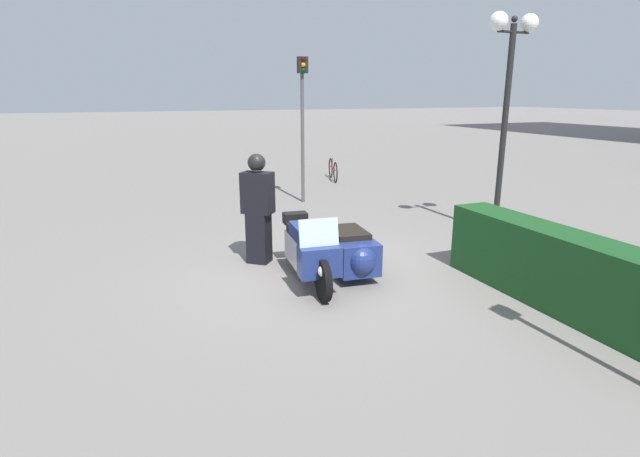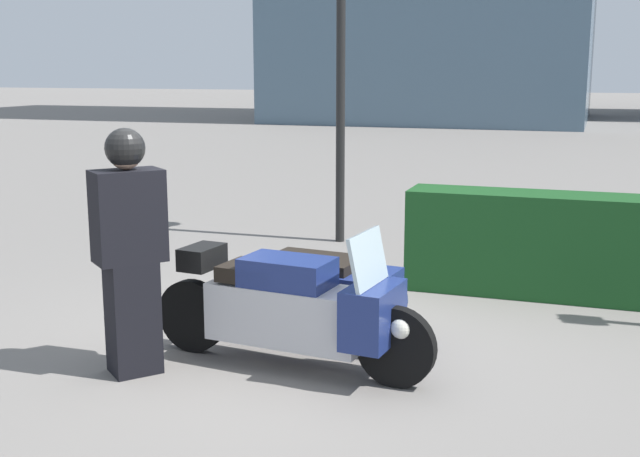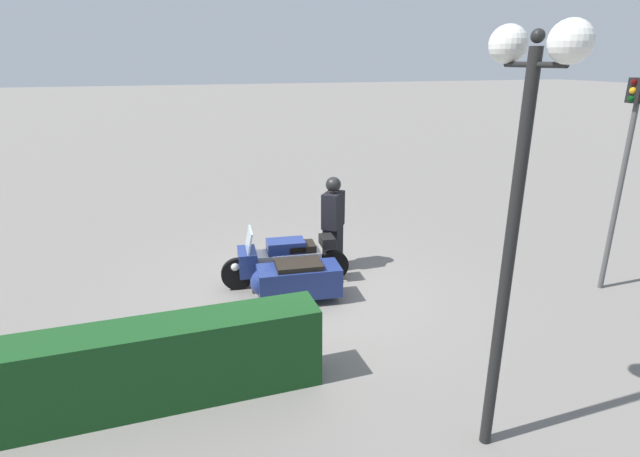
# 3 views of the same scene
# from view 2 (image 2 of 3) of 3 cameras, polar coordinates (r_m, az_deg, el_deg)

# --- Properties ---
(ground_plane) EXTENTS (160.00, 160.00, 0.00)m
(ground_plane) POSITION_cam_2_polar(r_m,az_deg,el_deg) (6.82, -3.64, -8.49)
(ground_plane) COLOR slate
(police_motorcycle) EXTENTS (2.38, 1.49, 1.14)m
(police_motorcycle) POSITION_cam_2_polar(r_m,az_deg,el_deg) (6.56, -0.47, -5.08)
(police_motorcycle) COLOR black
(police_motorcycle) RESTS_ON ground
(officer_rider) EXTENTS (0.57, 0.59, 1.88)m
(officer_rider) POSITION_cam_2_polar(r_m,az_deg,el_deg) (6.19, -13.39, -1.24)
(officer_rider) COLOR black
(officer_rider) RESTS_ON ground
(hedge_bush_curbside) EXTENTS (4.47, 0.63, 1.06)m
(hedge_bush_curbside) POSITION_cam_2_polar(r_m,az_deg,el_deg) (8.54, 21.28, -1.48)
(hedge_bush_curbside) COLOR #19471E
(hedge_bush_curbside) RESTS_ON ground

